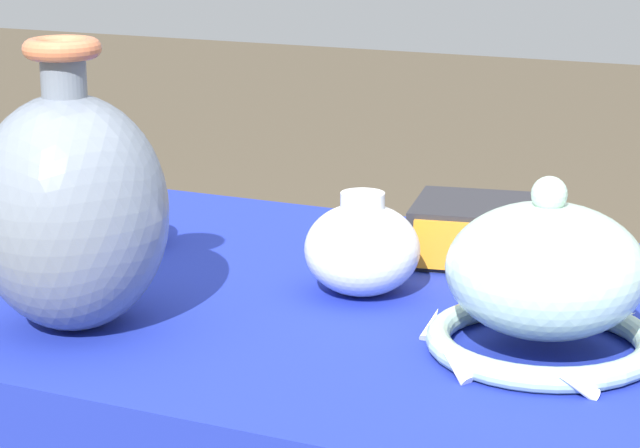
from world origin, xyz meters
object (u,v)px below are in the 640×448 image
at_px(vase_tall_bulbous, 71,209).
at_px(jar_round_porcelain, 362,248).
at_px(bowl_shallow_cobalt, 112,216).
at_px(mosaic_tile_box, 484,231).
at_px(vase_dome_bell, 545,285).

relative_size(vase_tall_bulbous, jar_round_porcelain, 2.31).
distance_m(vase_tall_bulbous, bowl_shallow_cobalt, 0.28).
distance_m(vase_tall_bulbous, jar_round_porcelain, 0.29).
distance_m(mosaic_tile_box, jar_round_porcelain, 0.18).
bearing_deg(mosaic_tile_box, vase_dome_bell, -72.78).
bearing_deg(mosaic_tile_box, bowl_shallow_cobalt, -173.83).
distance_m(mosaic_tile_box, bowl_shallow_cobalt, 0.42).
height_order(vase_dome_bell, mosaic_tile_box, vase_dome_bell).
bearing_deg(jar_round_porcelain, vase_dome_bell, -22.31).
bearing_deg(vase_dome_bell, bowl_shallow_cobalt, 166.43).
relative_size(vase_tall_bulbous, bowl_shallow_cobalt, 2.35).
bearing_deg(vase_dome_bell, jar_round_porcelain, 157.69).
bearing_deg(bowl_shallow_cobalt, mosaic_tile_box, 16.66).
bearing_deg(vase_dome_bell, vase_tall_bulbous, -164.45).
distance_m(vase_dome_bell, jar_round_porcelain, 0.22).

